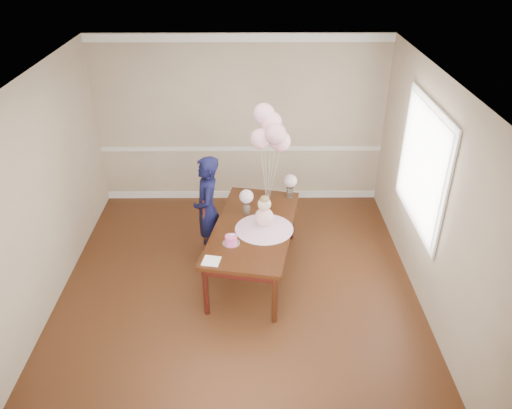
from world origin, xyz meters
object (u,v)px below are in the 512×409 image
object	(u,v)px
dining_chair_seat	(221,230)
woman	(207,210)
dining_table_top	(253,227)
birthday_cake	(231,240)

from	to	relation	value
dining_chair_seat	woman	world-z (taller)	woman
dining_table_top	woman	world-z (taller)	woman
dining_table_top	birthday_cake	distance (m)	0.49
birthday_cake	woman	bearing A→B (deg)	114.94
dining_table_top	birthday_cake	xyz separation A→B (m)	(-0.27, -0.40, 0.08)
dining_table_top	dining_chair_seat	xyz separation A→B (m)	(-0.45, 0.37, -0.28)
dining_chair_seat	woman	xyz separation A→B (m)	(-0.16, -0.04, 0.33)
birthday_cake	dining_chair_seat	xyz separation A→B (m)	(-0.18, 0.77, -0.36)
dining_table_top	woman	xyz separation A→B (m)	(-0.61, 0.34, 0.06)
woman	dining_table_top	bearing A→B (deg)	55.06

